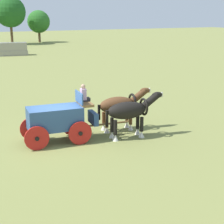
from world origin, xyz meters
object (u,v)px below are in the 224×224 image
show_wagon (58,119)px  draft_horse_near (120,106)px  draft_horse_off (130,111)px  parked_vehicle_d (10,49)px

show_wagon → draft_horse_near: show_wagon is taller
draft_horse_near → draft_horse_off: bearing=-95.8°
draft_horse_near → parked_vehicle_d: bearing=86.6°
draft_horse_near → parked_vehicle_d: (2.24, 38.20, -0.41)m
parked_vehicle_d → draft_horse_off: bearing=-93.4°
draft_horse_off → show_wagon: bearing=163.4°
draft_horse_off → parked_vehicle_d: size_ratio=0.61×
show_wagon → parked_vehicle_d: (5.77, 38.48, -0.25)m
show_wagon → draft_horse_off: 3.55m
show_wagon → draft_horse_off: bearing=-16.6°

